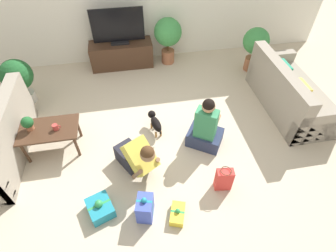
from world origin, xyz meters
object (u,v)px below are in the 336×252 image
(sofa_right, at_px, (289,93))
(potted_plant_corner_right, at_px, (255,44))
(tv_console, at_px, (122,54))
(person_kneeling, at_px, (137,156))
(tabletop_plant, at_px, (28,123))
(potted_plant_back_right, at_px, (168,35))
(potted_plant_corner_left, at_px, (18,78))
(dog, at_px, (155,122))
(mug, at_px, (56,127))
(person_sitting, at_px, (206,129))
(gift_box_a, at_px, (145,208))
(tv, at_px, (118,28))
(coffee_table, at_px, (49,131))
(gift_bag_a, at_px, (224,179))
(gift_box_c, at_px, (100,208))
(gift_box_b, at_px, (178,214))

(sofa_right, height_order, potted_plant_corner_right, potted_plant_corner_right)
(sofa_right, distance_m, tv_console, 3.45)
(person_kneeling, distance_m, tabletop_plant, 1.66)
(potted_plant_back_right, bearing_deg, person_kneeling, -108.43)
(tv_console, xyz_separation_m, potted_plant_corner_left, (-1.84, -0.93, 0.27))
(dog, height_order, mug, mug)
(potted_plant_back_right, relative_size, person_sitting, 1.07)
(sofa_right, relative_size, gift_box_a, 4.64)
(tv, bearing_deg, mug, -114.91)
(coffee_table, bearing_deg, potted_plant_corner_left, 117.02)
(sofa_right, height_order, potted_plant_back_right, potted_plant_back_right)
(tv_console, height_order, gift_bag_a, tv_console)
(potted_plant_back_right, relative_size, person_kneeling, 1.26)
(sofa_right, height_order, gift_box_c, sofa_right)
(tv, bearing_deg, gift_bag_a, -70.63)
(sofa_right, bearing_deg, tv_console, 55.93)
(coffee_table, height_order, dog, coffee_table)
(tv, distance_m, potted_plant_corner_left, 2.09)
(dog, xyz_separation_m, gift_box_c, (-0.90, -1.33, -0.10))
(potted_plant_back_right, relative_size, tabletop_plant, 4.48)
(gift_box_b, bearing_deg, gift_bag_a, 23.81)
(potted_plant_back_right, xyz_separation_m, potted_plant_corner_left, (-2.85, -0.88, -0.11))
(sofa_right, bearing_deg, mug, 94.95)
(person_kneeling, xyz_separation_m, person_sitting, (1.09, 0.34, 0.00))
(potted_plant_corner_left, xyz_separation_m, gift_box_c, (1.36, -2.51, -0.45))
(potted_plant_corner_left, relative_size, tabletop_plant, 3.87)
(potted_plant_corner_left, relative_size, person_sitting, 0.92)
(tv_console, relative_size, potted_plant_corner_right, 1.42)
(gift_box_c, bearing_deg, person_kneeling, 45.27)
(sofa_right, bearing_deg, tv, 55.93)
(gift_box_a, bearing_deg, tv_console, 91.32)
(dog, xyz_separation_m, tabletop_plant, (-1.85, -0.09, 0.39))
(gift_box_a, bearing_deg, tabletop_plant, 137.37)
(potted_plant_back_right, height_order, gift_bag_a, potted_plant_back_right)
(gift_box_b, bearing_deg, coffee_table, 138.95)
(sofa_right, bearing_deg, gift_box_b, 126.39)
(coffee_table, xyz_separation_m, gift_box_a, (1.26, -1.35, -0.22))
(potted_plant_corner_right, bearing_deg, tv, 166.45)
(potted_plant_corner_left, bearing_deg, dog, -27.52)
(potted_plant_back_right, bearing_deg, tv, 177.16)
(potted_plant_corner_right, height_order, gift_box_a, potted_plant_corner_right)
(potted_plant_corner_left, height_order, person_sitting, person_sitting)
(tv_console, distance_m, gift_bag_a, 3.57)
(sofa_right, relative_size, tv_console, 1.41)
(tv_console, relative_size, gift_box_a, 3.29)
(dog, height_order, gift_box_c, dog)
(sofa_right, bearing_deg, tabletop_plant, 93.55)
(dog, bearing_deg, potted_plant_corner_left, -38.66)
(sofa_right, distance_m, person_sitting, 1.81)
(tabletop_plant, bearing_deg, potted_plant_back_right, 41.40)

